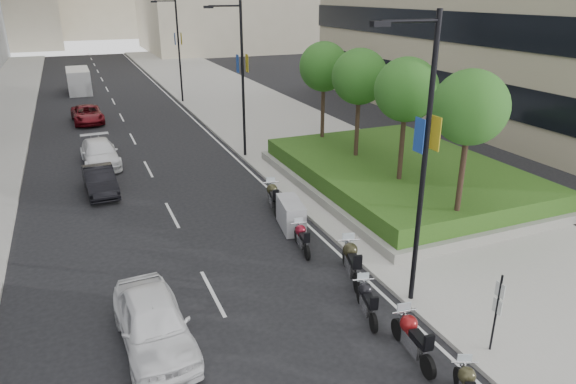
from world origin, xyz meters
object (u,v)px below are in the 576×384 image
motorcycle_2 (367,300)px  car_a (153,323)px  lamp_post_0 (421,153)px  car_c (100,153)px  lamp_post_1 (240,73)px  motorcycle_4 (302,238)px  lamp_post_2 (177,45)px  car_d (87,114)px  motorcycle_1 (412,337)px  car_b (100,181)px  delivery_van (79,82)px  motorcycle_3 (351,261)px  parking_sign (497,309)px  motorcycle_6 (273,197)px  motorcycle_5 (291,215)px

motorcycle_2 → car_a: bearing=95.6°
lamp_post_0 → car_c: lamp_post_0 is taller
motorcycle_2 → lamp_post_1: bearing=9.9°
motorcycle_4 → lamp_post_2: bearing=5.6°
lamp_post_2 → motorcycle_2: 35.43m
lamp_post_2 → car_d: 10.46m
motorcycle_1 → lamp_post_2: bearing=4.4°
car_b → motorcycle_1: bearing=-69.8°
motorcycle_1 → delivery_van: 46.61m
lamp_post_1 → delivery_van: bearing=107.1°
motorcycle_3 → motorcycle_4: motorcycle_3 is taller
motorcycle_1 → lamp_post_0: bearing=-25.9°
car_d → delivery_van: bearing=87.3°
motorcycle_2 → motorcycle_3: 2.30m
parking_sign → motorcycle_1: parking_sign is taller
delivery_van → motorcycle_4: bearing=-80.5°
car_c → car_d: (-0.14, 11.36, -0.05)m
motorcycle_2 → car_c: (-6.48, 18.98, 0.14)m
lamp_post_0 → parking_sign: lamp_post_0 is taller
car_b → motorcycle_2: bearing=-67.3°
car_c → motorcycle_1: bearing=-75.0°
lamp_post_1 → car_c: size_ratio=1.87×
lamp_post_2 → lamp_post_1: bearing=-90.0°
car_d → lamp_post_0: bearing=-77.9°
motorcycle_3 → motorcycle_6: bearing=19.2°
motorcycle_2 → car_b: car_b is taller
motorcycle_1 → car_a: bearing=70.4°
lamp_post_1 → lamp_post_0: bearing=-90.0°
car_c → lamp_post_2: bearing=61.0°
lamp_post_1 → car_a: bearing=-116.0°
motorcycle_1 → motorcycle_6: (0.23, 11.10, 0.01)m
lamp_post_2 → car_c: bearing=-116.5°
motorcycle_2 → motorcycle_4: motorcycle_2 is taller
motorcycle_3 → car_b: size_ratio=0.60×
car_a → motorcycle_6: bearing=47.3°
motorcycle_5 → car_a: (-6.60, -5.69, 0.15)m
motorcycle_5 → car_d: size_ratio=0.47×
motorcycle_1 → motorcycle_6: bearing=5.4°
motorcycle_4 → car_a: 7.23m
car_b → car_d: size_ratio=0.86×
lamp_post_1 → car_a: 18.38m
lamp_post_0 → car_b: size_ratio=2.25×
lamp_post_2 → motorcycle_5: bearing=-92.5°
car_b → parking_sign: bearing=-65.0°
motorcycle_2 → motorcycle_3: size_ratio=0.85×
car_d → motorcycle_4: bearing=-78.7°
motorcycle_1 → motorcycle_5: motorcycle_5 is taller
lamp_post_0 → motorcycle_5: (-1.25, 6.63, -4.44)m
lamp_post_2 → car_a: lamp_post_2 is taller
motorcycle_2 → motorcycle_4: bearing=15.8°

